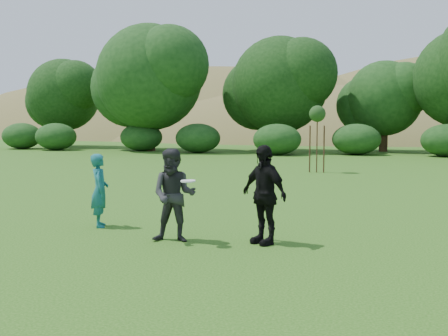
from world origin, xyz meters
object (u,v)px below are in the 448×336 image
(player_black, at_px, (264,194))
(sapling, at_px, (317,116))
(player_teal, at_px, (100,190))
(player_grey, at_px, (174,195))

(player_black, height_order, sapling, sapling)
(player_teal, distance_m, sapling, 13.87)
(sapling, bearing_deg, player_teal, -101.29)
(player_grey, xyz_separation_m, player_black, (1.62, 0.33, 0.04))
(player_black, bearing_deg, player_teal, -155.39)
(player_grey, relative_size, player_black, 0.96)
(player_black, distance_m, sapling, 14.18)
(player_teal, height_order, player_black, player_black)
(player_teal, height_order, sapling, sapling)
(player_grey, distance_m, player_black, 1.66)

